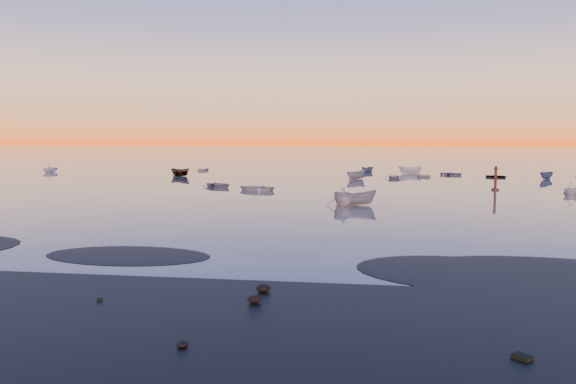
% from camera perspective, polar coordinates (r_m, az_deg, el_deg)
% --- Properties ---
extents(ground, '(600.00, 600.00, 0.00)m').
position_cam_1_polar(ground, '(128.62, 4.19, 2.58)').
color(ground, '#625952').
rests_on(ground, ground).
extents(mud_lobes, '(140.00, 6.00, 0.07)m').
position_cam_1_polar(mud_lobes, '(29.40, -10.27, -7.66)').
color(mud_lobes, black).
rests_on(mud_lobes, ground).
extents(moored_fleet, '(124.00, 58.00, 1.20)m').
position_cam_1_polar(moored_fleet, '(81.91, 1.82, 0.88)').
color(moored_fleet, silver).
rests_on(moored_fleet, ground).
extents(boat_near_left, '(4.09, 4.57, 1.09)m').
position_cam_1_polar(boat_near_left, '(76.16, -7.00, 0.49)').
color(boat_near_left, gray).
rests_on(boat_near_left, ground).
extents(boat_near_center, '(2.77, 4.60, 1.49)m').
position_cam_1_polar(boat_near_center, '(55.86, 6.83, -1.35)').
color(boat_near_center, gray).
rests_on(boat_near_center, ground).
extents(boat_near_right, '(4.31, 3.17, 1.37)m').
position_cam_1_polar(boat_near_right, '(55.67, 5.59, -1.36)').
color(boat_near_right, silver).
rests_on(boat_near_right, ground).
extents(channel_marker, '(0.93, 0.93, 3.31)m').
position_cam_1_polar(channel_marker, '(75.95, 20.33, 1.16)').
color(channel_marker, '#43160E').
rests_on(channel_marker, ground).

